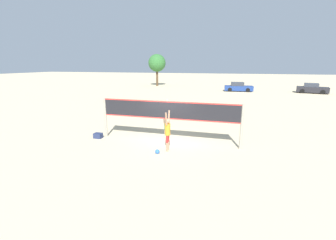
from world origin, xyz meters
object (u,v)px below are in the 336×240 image
at_px(gear_bag, 98,136).
at_px(parked_car_mid, 312,89).
at_px(parked_car_near, 238,87).
at_px(tree_left_cluster, 157,63).
at_px(volleyball, 157,152).
at_px(volleyball_net, 168,114).
at_px(player_spiker, 168,130).
at_px(player_blocker, 166,118).

distance_m(gear_bag, parked_car_mid, 34.17).
relative_size(gear_bag, parked_car_near, 0.10).
distance_m(parked_car_mid, tree_left_cluster, 27.40).
bearing_deg(volleyball, parked_car_mid, 62.62).
height_order(volleyball, tree_left_cluster, tree_left_cluster).
distance_m(volleyball_net, volleyball, 2.39).
distance_m(volleyball_net, player_spiker, 1.44).
height_order(player_spiker, player_blocker, player_blocker).
height_order(volleyball, gear_bag, gear_bag).
distance_m(parked_car_near, parked_car_mid, 10.89).
bearing_deg(player_spiker, gear_bag, 79.98).
xyz_separation_m(volleyball_net, tree_left_cluster, (-11.48, 32.46, 2.88)).
relative_size(volleyball_net, parked_car_mid, 1.74).
relative_size(volleyball_net, tree_left_cluster, 1.27).
bearing_deg(gear_bag, player_blocker, 16.33).
height_order(player_blocker, parked_car_near, player_blocker).
distance_m(player_blocker, parked_car_mid, 31.10).
height_order(player_spiker, volleyball, player_spiker).
bearing_deg(player_blocker, parked_car_mid, 150.02).
bearing_deg(player_spiker, tree_left_cluster, 19.31).
bearing_deg(player_blocker, player_spiker, 18.74).
bearing_deg(volleyball, gear_bag, 162.13).
height_order(volleyball_net, player_spiker, volleyball_net).
xyz_separation_m(parked_car_near, parked_car_mid, (10.87, 0.55, 0.01)).
bearing_deg(parked_car_near, volleyball_net, -101.96).
bearing_deg(player_spiker, player_blocker, 18.74).
bearing_deg(parked_car_mid, player_blocker, -106.68).
xyz_separation_m(player_spiker, parked_car_near, (4.01, 28.35, -0.43)).
xyz_separation_m(volleyball, parked_car_near, (4.38, 28.90, 0.54)).
distance_m(parked_car_near, tree_left_cluster, 17.16).
distance_m(player_blocker, parked_car_near, 26.80).
relative_size(player_blocker, parked_car_mid, 0.50).
bearing_deg(gear_bag, volleyball, -17.87).
xyz_separation_m(volleyball_net, player_blocker, (-0.33, 0.68, -0.44)).
distance_m(player_spiker, tree_left_cluster, 35.91).
xyz_separation_m(player_blocker, gear_bag, (-3.92, -1.15, -1.07)).
bearing_deg(parked_car_near, tree_left_cluster, 158.36).
xyz_separation_m(volleyball_net, player_spiker, (0.34, -1.28, -0.57)).
height_order(gear_bag, parked_car_near, parked_car_near).
relative_size(volleyball_net, parked_car_near, 1.75).
xyz_separation_m(player_blocker, tree_left_cluster, (-11.15, 31.78, 3.31)).
height_order(player_spiker, parked_car_mid, player_spiker).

